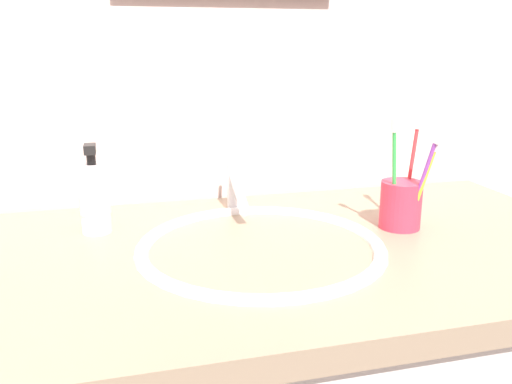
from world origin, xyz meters
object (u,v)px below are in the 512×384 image
at_px(faucet, 235,188).
at_px(toothbrush_yellow, 424,178).
at_px(toothbrush_red, 412,164).
at_px(soap_dispenser, 94,198).
at_px(toothbrush_cup, 401,205).
at_px(toothbrush_purple, 425,174).
at_px(toothbrush_green, 394,167).

distance_m(faucet, toothbrush_yellow, 0.37).
height_order(faucet, toothbrush_red, toothbrush_red).
height_order(toothbrush_yellow, soap_dispenser, toothbrush_yellow).
bearing_deg(toothbrush_cup, toothbrush_purple, -65.23).
distance_m(toothbrush_yellow, soap_dispenser, 0.59).
bearing_deg(toothbrush_purple, faucet, 145.80).
xyz_separation_m(faucet, toothbrush_red, (0.31, -0.14, 0.06)).
height_order(faucet, soap_dispenser, soap_dispenser).
bearing_deg(toothbrush_purple, toothbrush_yellow, 48.57).
xyz_separation_m(faucet, toothbrush_green, (0.25, -0.18, 0.07)).
bearing_deg(faucet, toothbrush_yellow, -33.70).
distance_m(toothbrush_cup, soap_dispenser, 0.56).
bearing_deg(toothbrush_red, toothbrush_yellow, -99.05).
bearing_deg(toothbrush_yellow, faucet, 146.30).
bearing_deg(toothbrush_green, toothbrush_purple, -31.39).
bearing_deg(toothbrush_cup, toothbrush_green, -152.87).
relative_size(toothbrush_cup, toothbrush_yellow, 0.51).
height_order(toothbrush_purple, toothbrush_red, toothbrush_red).
bearing_deg(toothbrush_purple, toothbrush_green, 148.61).
relative_size(toothbrush_yellow, soap_dispenser, 1.05).
relative_size(faucet, toothbrush_purple, 0.83).
bearing_deg(toothbrush_yellow, toothbrush_cup, 118.55).
xyz_separation_m(toothbrush_yellow, soap_dispenser, (-0.57, 0.16, -0.04)).
bearing_deg(faucet, toothbrush_cup, -30.09).
height_order(toothbrush_cup, toothbrush_purple, toothbrush_purple).
height_order(toothbrush_cup, toothbrush_yellow, toothbrush_yellow).
xyz_separation_m(toothbrush_cup, soap_dispenser, (-0.55, 0.12, 0.02)).
xyz_separation_m(faucet, toothbrush_cup, (0.28, -0.16, -0.01)).
distance_m(toothbrush_purple, soap_dispenser, 0.59).
height_order(toothbrush_cup, toothbrush_red, toothbrush_red).
bearing_deg(soap_dispenser, toothbrush_red, -9.09).
bearing_deg(toothbrush_yellow, toothbrush_green, 151.95).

